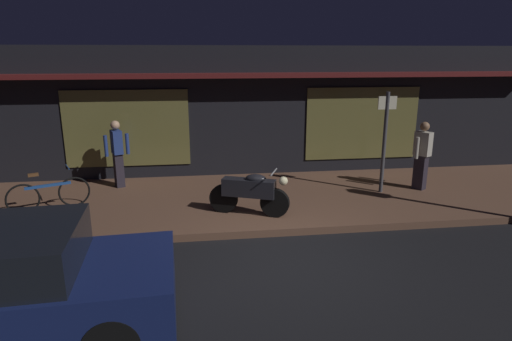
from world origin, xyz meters
TOP-DOWN VIEW (x-y plane):
  - ground_plane at (0.00, 0.00)m, footprint 60.00×60.00m
  - sidewalk_slab at (0.00, 3.00)m, footprint 18.00×4.00m
  - storefront_building at (0.00, 6.39)m, footprint 18.00×3.30m
  - motorcycle at (-0.33, 1.87)m, footprint 1.62×0.83m
  - bicycle_parked at (-4.55, 2.69)m, footprint 1.54×0.72m
  - person_photographer at (-3.36, 4.27)m, footprint 0.60×0.44m
  - person_bystander at (4.02, 3.08)m, footprint 0.57×0.44m
  - sign_post at (2.98, 2.97)m, footprint 0.44×0.09m

SIDE VIEW (x-z plane):
  - ground_plane at x=0.00m, z-range 0.00..0.00m
  - sidewalk_slab at x=0.00m, z-range 0.00..0.15m
  - bicycle_parked at x=-4.55m, z-range 0.05..0.96m
  - motorcycle at x=-0.33m, z-range 0.16..1.13m
  - person_photographer at x=-3.36m, z-range 0.19..1.86m
  - person_bystander at x=4.02m, z-range 0.19..1.86m
  - sign_post at x=2.98m, z-range 0.31..2.71m
  - storefront_building at x=0.00m, z-range 0.00..3.60m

